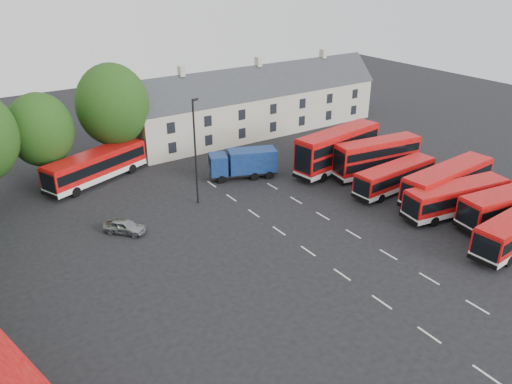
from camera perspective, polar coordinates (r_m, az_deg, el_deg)
ground at (r=39.64m, az=7.83°, el=-7.97°), size 140.00×140.00×0.00m
lane_markings at (r=42.34m, az=8.61°, el=-5.70°), size 5.15×33.80×0.01m
terrace_houses at (r=67.95m, az=0.25°, el=10.02°), size 35.70×7.13×10.06m
bus_row_c at (r=49.12m, az=21.93°, el=-0.47°), size 10.81×4.09×2.99m
bus_row_d at (r=52.05m, az=21.07°, el=1.32°), size 11.82×3.53×3.30m
bus_row_e at (r=52.21m, az=15.61°, el=1.83°), size 10.07×2.84×2.82m
bus_dd_south at (r=55.33m, az=13.66°, el=4.07°), size 10.12×3.56×4.06m
bus_dd_north at (r=55.83m, az=9.31°, el=5.01°), size 11.57×4.22×4.64m
bus_north at (r=54.93m, az=-17.82°, el=3.01°), size 11.71×6.71×3.27m
box_truck at (r=53.46m, az=-1.39°, el=3.40°), size 7.44×4.59×3.11m
silver_car at (r=44.40m, az=-14.78°, el=-3.82°), size 3.60×3.76×1.27m
lamppost at (r=46.64m, az=-6.94°, el=4.80°), size 0.71×0.42×10.23m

